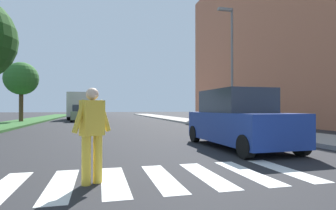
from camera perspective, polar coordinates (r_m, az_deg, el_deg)
name	(u,v)px	position (r m, az deg, el deg)	size (l,w,h in m)	color
ground_plane	(106,122)	(27.26, -12.83, -3.46)	(140.00, 140.00, 0.00)	#262628
crosswalk	(138,179)	(5.29, -6.23, -15.21)	(6.75, 2.20, 0.01)	silver
median_strip	(17,123)	(26.10, -29.04, -3.35)	(3.18, 64.00, 0.15)	#2D5B28
tree_far	(21,79)	(27.81, -28.40, 4.85)	(2.93, 2.93, 5.32)	#4C3823
sidewalk_right	(190,121)	(26.69, 4.64, -3.37)	(3.00, 64.00, 0.15)	#9E9991
street_lamp_right	(231,57)	(17.86, 13.01, 9.87)	(1.02, 0.24, 7.50)	slate
pedestrian_performer	(92,131)	(4.99, -15.61, -5.22)	(0.69, 0.45, 1.69)	gold
suv_crossing	(238,120)	(9.51, 14.43, -3.06)	(2.04, 4.63, 1.97)	navy
sedan_midblock	(81,114)	(28.79, -17.74, -1.74)	(1.98, 4.58, 1.67)	gray
sedan_distant	(98,112)	(43.06, -14.46, -1.37)	(1.95, 4.62, 1.71)	navy
sedan_far_horizon	(100,111)	(51.65, -14.14, -1.29)	(1.99, 4.28, 1.64)	gray
truck_box_delivery	(80,106)	(33.75, -18.04, -0.13)	(2.40, 6.20, 3.10)	navy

